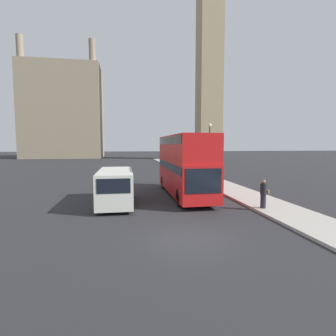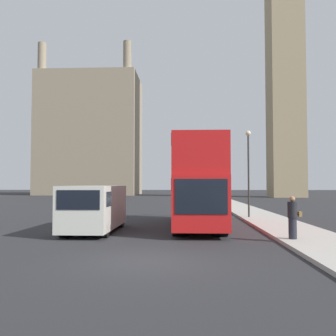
# 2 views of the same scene
# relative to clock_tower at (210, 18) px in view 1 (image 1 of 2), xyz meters

# --- Properties ---
(ground_plane) EXTENTS (300.00, 300.00, 0.00)m
(ground_plane) POSITION_rel_clock_tower_xyz_m (-19.90, -58.28, -36.94)
(ground_plane) COLOR #28282B
(sidewalk_strip) EXTENTS (3.05, 120.00, 0.15)m
(sidewalk_strip) POSITION_rel_clock_tower_xyz_m (-13.38, -58.28, -36.87)
(sidewalk_strip) COLOR #ADA89E
(sidewalk_strip) RESTS_ON ground_plane
(clock_tower) EXTENTS (6.45, 6.62, 72.12)m
(clock_tower) POSITION_rel_clock_tower_xyz_m (0.00, 0.00, 0.00)
(clock_tower) COLOR tan
(clock_tower) RESTS_ON ground_plane
(building_block_distant) EXTENTS (22.14, 15.10, 33.39)m
(building_block_distant) POSITION_rel_clock_tower_xyz_m (-40.51, 15.93, -23.18)
(building_block_distant) COLOR gray
(building_block_distant) RESTS_ON ground_plane
(red_double_decker_bus) EXTENTS (2.52, 10.08, 4.62)m
(red_double_decker_bus) POSITION_rel_clock_tower_xyz_m (-17.98, -49.22, -34.37)
(red_double_decker_bus) COLOR red
(red_double_decker_bus) RESTS_ON ground_plane
(white_van) EXTENTS (2.18, 5.93, 2.26)m
(white_van) POSITION_rel_clock_tower_xyz_m (-23.10, -51.50, -35.72)
(white_van) COLOR silver
(white_van) RESTS_ON ground_plane
(pedestrian) EXTENTS (0.54, 0.38, 1.71)m
(pedestrian) POSITION_rel_clock_tower_xyz_m (-14.33, -54.49, -35.94)
(pedestrian) COLOR #23232D
(pedestrian) RESTS_ON sidewalk_strip
(street_lamp) EXTENTS (0.36, 0.36, 5.84)m
(street_lamp) POSITION_rel_clock_tower_xyz_m (-14.35, -44.31, -32.97)
(street_lamp) COLOR #2D332D
(street_lamp) RESTS_ON sidewalk_strip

